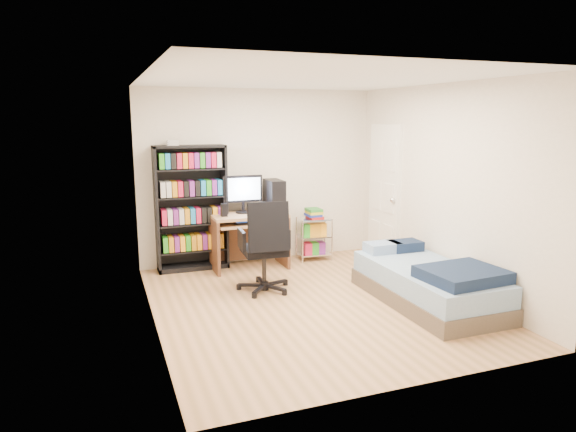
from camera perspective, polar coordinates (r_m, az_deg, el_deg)
name	(u,v)px	position (r m, az deg, el deg)	size (l,w,h in m)	color
room	(312,195)	(5.67, 2.71, 2.31)	(3.58, 4.08, 2.58)	tan
media_shelf	(191,207)	(7.20, -10.70, 1.04)	(0.97, 0.32, 1.80)	black
computer_desk	(255,218)	(7.24, -3.70, -0.21)	(1.03, 0.60, 1.30)	#9F7751
office_chair	(265,263)	(6.26, -2.56, -5.19)	(0.72, 0.72, 1.14)	black
wire_cart	(314,226)	(7.64, 2.92, -1.15)	(0.51, 0.38, 0.77)	silver
bed	(429,283)	(6.12, 15.36, -7.17)	(0.95, 1.91, 0.54)	brown
door	(384,193)	(7.67, 10.66, 2.49)	(0.12, 0.80, 2.00)	white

